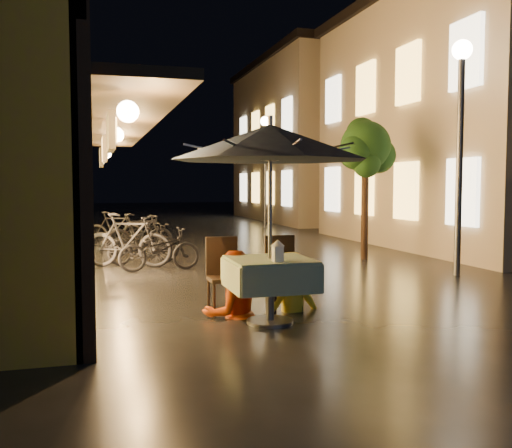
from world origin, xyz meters
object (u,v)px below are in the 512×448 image
object	(u,v)px
streetlamp_near	(461,114)
cafe_table	(270,275)
person_yellow	(290,254)
bicycle_0	(159,250)
person_orange	(232,252)
table_lantern	(278,250)
patio_umbrella	(270,143)

from	to	relation	value
streetlamp_near	cafe_table	size ratio (longest dim) A/B	4.27
person_yellow	bicycle_0	bearing A→B (deg)	-80.93
bicycle_0	person_orange	bearing A→B (deg)	-179.62
table_lantern	person_yellow	world-z (taller)	person_yellow
cafe_table	bicycle_0	bearing A→B (deg)	99.97
cafe_table	person_yellow	distance (m)	0.77
patio_umbrella	person_orange	size ratio (longest dim) A/B	1.52
cafe_table	person_yellow	size ratio (longest dim) A/B	0.66
person_orange	cafe_table	bearing A→B (deg)	110.65
streetlamp_near	person_orange	world-z (taller)	streetlamp_near
table_lantern	person_orange	xyz separation A→B (m)	(-0.34, 0.81, -0.11)
person_yellow	cafe_table	bearing A→B (deg)	42.98
person_yellow	bicycle_0	world-z (taller)	person_yellow
cafe_table	person_orange	world-z (taller)	person_orange
patio_umbrella	person_yellow	xyz separation A→B (m)	(0.47, 0.59, -1.40)
cafe_table	person_orange	size ratio (longest dim) A/B	0.61
cafe_table	patio_umbrella	xyz separation A→B (m)	(0.00, 0.00, 1.56)
cafe_table	bicycle_0	size ratio (longest dim) A/B	0.63
person_orange	streetlamp_near	bearing A→B (deg)	-169.96
cafe_table	person_orange	xyz separation A→B (m)	(-0.34, 0.52, 0.22)
table_lantern	bicycle_0	world-z (taller)	table_lantern
patio_umbrella	person_yellow	size ratio (longest dim) A/B	1.64
streetlamp_near	patio_umbrella	distance (m)	5.09
person_orange	person_yellow	bearing A→B (deg)	172.58
table_lantern	person_yellow	xyz separation A→B (m)	(0.47, 0.88, -0.17)
table_lantern	person_yellow	bearing A→B (deg)	62.06
table_lantern	streetlamp_near	bearing A→B (deg)	32.44
person_orange	table_lantern	bearing A→B (deg)	100.22
person_yellow	patio_umbrella	bearing A→B (deg)	42.98
streetlamp_near	table_lantern	size ratio (longest dim) A/B	16.92
cafe_table	streetlamp_near	bearing A→B (deg)	29.67
bicycle_0	streetlamp_near	bearing A→B (deg)	-117.55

